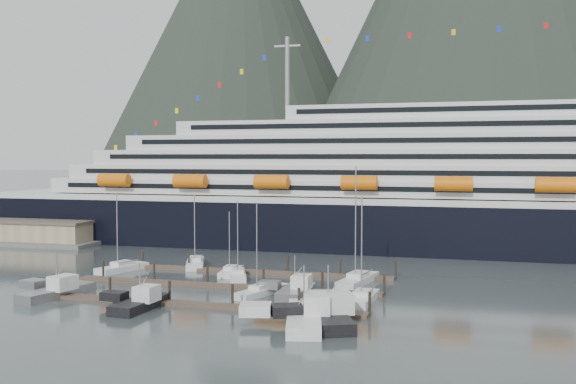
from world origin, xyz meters
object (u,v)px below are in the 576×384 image
sailboat_h (363,299)px  sailboat_e (195,264)px  cruise_ship (471,193)px  trawler_c (302,316)px  trawler_e (294,290)px  sailboat_c (238,275)px  sailboat_f (231,272)px  sailboat_g (358,280)px  trawler_a (56,291)px  sailboat_d (261,292)px  trawler_b (139,303)px  trawler_d (327,315)px  warehouse (16,231)px  sailboat_a (122,269)px

sailboat_h → sailboat_e: bearing=60.3°
cruise_ship → trawler_c: 73.10m
trawler_e → sailboat_e: bearing=48.9°
cruise_ship → trawler_c: bearing=-104.4°
sailboat_c → sailboat_f: (-2.24, 2.72, -0.01)m
sailboat_f → sailboat_h: sailboat_h is taller
sailboat_g → trawler_a: (-38.91, -21.48, 0.38)m
sailboat_f → sailboat_g: sailboat_g is taller
sailboat_d → trawler_b: (-12.25, -12.99, 0.44)m
trawler_d → warehouse: bearing=32.7°
warehouse → sailboat_a: size_ratio=3.26×
warehouse → trawler_a: 69.86m
sailboat_e → warehouse: bearing=46.0°
warehouse → sailboat_g: size_ratio=2.46×
sailboat_g → trawler_e: size_ratio=1.89×
sailboat_g → trawler_d: 25.76m
cruise_ship → sailboat_f: size_ratio=19.09×
trawler_c → sailboat_a: bearing=41.2°
trawler_a → trawler_d: size_ratio=0.93×
warehouse → sailboat_h: sailboat_h is taller
trawler_e → trawler_a: bearing=105.7°
sailboat_c → trawler_a: size_ratio=1.05×
trawler_e → sailboat_c: bearing=47.3°
sailboat_c → trawler_b: 24.86m
warehouse → trawler_c: bearing=-34.2°
cruise_ship → sailboat_g: 47.53m
sailboat_d → sailboat_h: bearing=-76.0°
sailboat_a → sailboat_h: (43.87, -13.00, 0.00)m
trawler_c → trawler_d: trawler_c is taller
trawler_b → trawler_a: bearing=79.4°
trawler_b → trawler_e: size_ratio=1.04×
sailboat_c → sailboat_e: 14.47m
sailboat_f → sailboat_d: bearing=-152.3°
trawler_c → trawler_d: size_ratio=1.17×
trawler_c → trawler_e: 15.98m
sailboat_a → sailboat_f: bearing=-66.5°
sailboat_g → warehouse: bearing=80.1°
sailboat_d → sailboat_g: 16.88m
sailboat_e → trawler_a: 30.76m
sailboat_e → trawler_c: size_ratio=0.87×
sailboat_f → sailboat_h: (24.80, -15.12, 0.04)m
sailboat_g → sailboat_c: bearing=101.5°
sailboat_g → trawler_e: bearing=158.6°
warehouse → trawler_c: 101.61m
sailboat_d → sailboat_h: size_ratio=0.90×
sailboat_a → trawler_c: (39.08, -26.74, 0.51)m
sailboat_e → sailboat_f: size_ratio=1.22×
sailboat_f → trawler_b: size_ratio=1.07×
sailboat_f → trawler_c: sailboat_f is taller
sailboat_h → trawler_c: 14.57m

